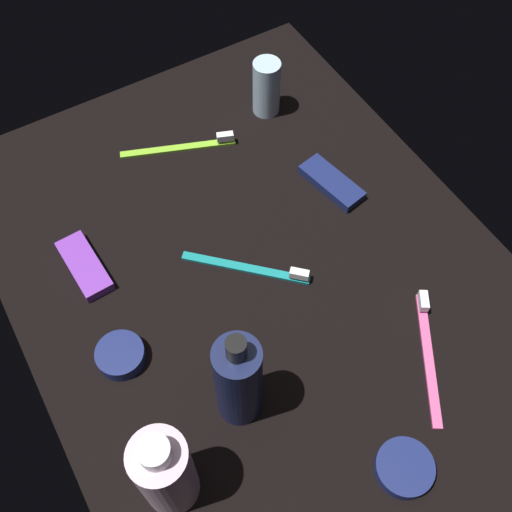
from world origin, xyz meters
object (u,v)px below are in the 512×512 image
toothbrush_teal (253,268)px  snack_bar_navy (332,183)px  deodorant_stick (266,87)px  toothbrush_lime (185,146)px  bodywash_bottle (165,472)px  cream_tin_right (404,468)px  snack_bar_purple (84,266)px  cream_tin_left (121,355)px  lotion_bottle (238,381)px  toothbrush_pink (428,349)px

toothbrush_teal → snack_bar_navy: 18.89cm
deodorant_stick → toothbrush_lime: size_ratio=0.55×
toothbrush_teal → bodywash_bottle: bearing=-48.2°
toothbrush_lime → snack_bar_navy: size_ratio=1.66×
toothbrush_lime → cream_tin_right: toothbrush_lime is taller
snack_bar_purple → cream_tin_left: cream_tin_left is taller
lotion_bottle → cream_tin_right: (16.28, 12.25, -7.04)cm
toothbrush_pink → toothbrush_lime: (-46.26, -10.83, 0.00)cm
bodywash_bottle → snack_bar_purple: 32.88cm
snack_bar_purple → cream_tin_left: bearing=-7.2°
deodorant_stick → lotion_bottle: bearing=-34.9°
toothbrush_pink → snack_bar_navy: bearing=170.7°
lotion_bottle → bodywash_bottle: lotion_bottle is taller
deodorant_stick → toothbrush_pink: 47.41cm
bodywash_bottle → cream_tin_right: bodywash_bottle is taller
deodorant_stick → toothbrush_teal: 31.14cm
snack_bar_purple → snack_bar_navy: bearing=79.1°
toothbrush_lime → snack_bar_navy: toothbrush_lime is taller
snack_bar_purple → cream_tin_right: size_ratio=1.55×
toothbrush_pink → cream_tin_left: (-18.88, -33.90, 0.43)cm
deodorant_stick → snack_bar_purple: bearing=-70.3°
lotion_bottle → toothbrush_lime: bearing=161.8°
bodywash_bottle → snack_bar_purple: bearing=175.4°
lotion_bottle → toothbrush_teal: lotion_bottle is taller
toothbrush_lime → toothbrush_teal: bearing=-5.0°
lotion_bottle → toothbrush_lime: lotion_bottle is taller
lotion_bottle → snack_bar_navy: lotion_bottle is taller
deodorant_stick → cream_tin_right: 59.57cm
bodywash_bottle → cream_tin_left: bodywash_bottle is taller
lotion_bottle → toothbrush_teal: (-15.46, 11.03, -7.29)cm
deodorant_stick → cream_tin_right: deodorant_stick is taller
bodywash_bottle → toothbrush_teal: 30.76cm
toothbrush_pink → snack_bar_purple: bearing=-135.8°
toothbrush_pink → toothbrush_lime: bearing=-166.8°
toothbrush_pink → snack_bar_navy: size_ratio=1.53×
bodywash_bottle → cream_tin_right: bearing=63.5°
snack_bar_navy → toothbrush_lime: bearing=-150.2°
bodywash_bottle → cream_tin_left: 18.51cm
deodorant_stick → toothbrush_pink: size_ratio=0.60×
cream_tin_left → cream_tin_right: (29.03, 22.12, -0.18)cm
deodorant_stick → toothbrush_lime: 15.87cm
lotion_bottle → snack_bar_purple: (-27.54, -8.74, -7.15)cm
lotion_bottle → snack_bar_purple: bearing=-162.4°
lotion_bottle → cream_tin_right: lotion_bottle is taller
deodorant_stick → cream_tin_right: bearing=-15.9°
snack_bar_navy → cream_tin_left: cream_tin_left is taller
toothbrush_teal → cream_tin_right: 31.76cm
toothbrush_pink → snack_bar_navy: (-28.36, 4.64, 0.14)cm
toothbrush_teal → toothbrush_lime: size_ratio=0.80×
lotion_bottle → cream_tin_left: bearing=-142.3°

